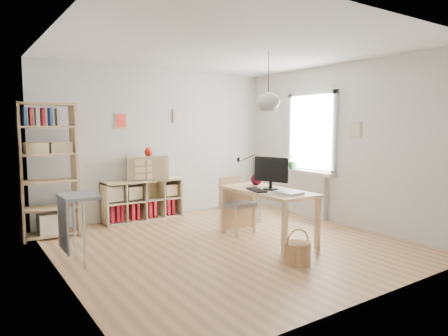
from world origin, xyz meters
TOP-DOWN VIEW (x-y plane):
  - ground at (0.00, 0.00)m, footprint 4.50×4.50m
  - room_shell at (0.55, -0.15)m, footprint 4.50×4.50m
  - window_unit at (2.23, 0.60)m, footprint 0.07×1.16m
  - radiator at (2.19, 0.60)m, footprint 0.10×0.80m
  - windowsill at (2.14, 0.60)m, footprint 0.22×1.20m
  - desk at (0.55, -0.15)m, footprint 0.70×1.50m
  - cube_shelf at (-0.47, 2.08)m, footprint 1.40×0.38m
  - tall_bookshelf at (-2.04, 1.80)m, footprint 0.80×0.38m
  - side_table at (-2.04, 0.35)m, footprint 0.40×0.55m
  - chair at (0.44, 0.48)m, footprint 0.45×0.45m
  - wicker_basket at (0.21, -1.13)m, footprint 0.32×0.31m
  - storage_chest at (0.90, 0.94)m, footprint 0.57×0.63m
  - monitor at (0.58, -0.18)m, footprint 0.22×0.53m
  - keyboard at (0.35, -0.15)m, footprint 0.26×0.44m
  - task_lamp at (0.62, 0.47)m, footprint 0.41×0.15m
  - yarn_ball at (0.68, 0.27)m, footprint 0.17×0.17m
  - paper_tray at (0.54, -0.60)m, footprint 0.31×0.37m
  - drawer_chest at (-0.34, 2.04)m, footprint 0.78×0.58m
  - red_vase at (-0.33, 2.04)m, footprint 0.14×0.14m
  - potted_plant at (2.12, 0.95)m, footprint 0.38×0.35m

SIDE VIEW (x-z plane):
  - ground at x=0.00m, z-range 0.00..0.00m
  - wicker_basket at x=0.21m, z-range -0.08..0.36m
  - storage_chest at x=0.90m, z-range -0.09..0.44m
  - cube_shelf at x=-0.47m, z-range -0.06..0.66m
  - radiator at x=2.19m, z-range 0.00..0.80m
  - chair at x=0.44m, z-range 0.06..0.93m
  - desk at x=0.55m, z-range 0.28..1.03m
  - side_table at x=-2.04m, z-range 0.24..1.09m
  - keyboard at x=0.35m, z-range 0.75..0.77m
  - paper_tray at x=0.54m, z-range 0.75..0.78m
  - windowsill at x=2.14m, z-range 0.80..0.86m
  - yarn_ball at x=0.68m, z-range 0.75..0.92m
  - drawer_chest at x=-0.34m, z-range 0.72..1.13m
  - monitor at x=0.58m, z-range 0.78..1.25m
  - potted_plant at x=2.12m, z-range 0.86..1.19m
  - task_lamp at x=0.62m, z-range 0.83..1.26m
  - tall_bookshelf at x=-2.04m, z-range 0.09..2.09m
  - red_vase at x=-0.33m, z-range 1.13..1.29m
  - window_unit at x=2.23m, z-range 0.82..2.28m
  - room_shell at x=0.55m, z-range -0.25..4.25m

